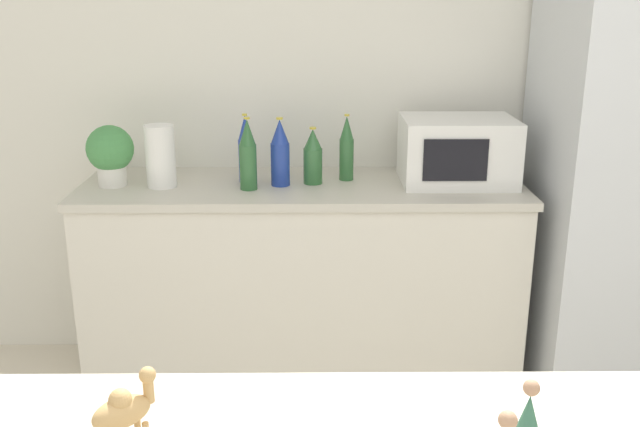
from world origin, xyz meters
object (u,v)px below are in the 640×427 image
at_px(back_bottle_0, 246,150).
at_px(back_bottle_1, 280,153).
at_px(potted_plant, 110,152).
at_px(back_bottle_2, 347,149).
at_px(paper_towel_roll, 160,156).
at_px(refrigerator, 637,194).
at_px(camel_figurine, 124,409).
at_px(back_bottle_4, 248,155).
at_px(microwave, 457,151).
at_px(wise_man_figurine_blue, 529,412).
at_px(back_bottle_3, 313,157).

bearing_deg(back_bottle_0, back_bottle_1, -20.96).
relative_size(potted_plant, back_bottle_2, 0.90).
distance_m(potted_plant, paper_towel_roll, 0.22).
height_order(potted_plant, paper_towel_roll, paper_towel_roll).
bearing_deg(refrigerator, back_bottle_0, 176.26).
height_order(back_bottle_2, camel_figurine, back_bottle_2).
relative_size(potted_plant, back_bottle_1, 0.89).
bearing_deg(back_bottle_1, potted_plant, -179.99).
bearing_deg(camel_figurine, back_bottle_4, 88.03).
xyz_separation_m(potted_plant, microwave, (1.48, 0.05, -0.00)).
relative_size(back_bottle_4, wise_man_figurine_blue, 2.62).
relative_size(refrigerator, camel_figurine, 11.53).
xyz_separation_m(paper_towel_roll, camel_figurine, (0.31, -1.84, -0.04)).
height_order(back_bottle_1, back_bottle_3, back_bottle_1).
relative_size(refrigerator, potted_plant, 6.92).
distance_m(refrigerator, back_bottle_0, 1.69).
distance_m(refrigerator, back_bottle_4, 1.66).
height_order(paper_towel_roll, back_bottle_3, paper_towel_roll).
bearing_deg(back_bottle_1, wise_man_figurine_blue, -73.33).
height_order(back_bottle_2, wise_man_figurine_blue, back_bottle_2).
bearing_deg(back_bottle_3, paper_towel_roll, -175.78).
relative_size(potted_plant, paper_towel_roll, 0.99).
distance_m(microwave, camel_figurine, 2.13).
xyz_separation_m(refrigerator, back_bottle_0, (-1.67, 0.11, 0.17)).
distance_m(back_bottle_3, camel_figurine, 1.92).
xyz_separation_m(back_bottle_3, wise_man_figurine_blue, (0.40, -1.84, -0.06)).
height_order(back_bottle_3, wise_man_figurine_blue, back_bottle_3).
bearing_deg(back_bottle_4, back_bottle_3, 18.85).
xyz_separation_m(paper_towel_roll, back_bottle_4, (0.37, -0.04, 0.01)).
height_order(refrigerator, back_bottle_2, refrigerator).
relative_size(back_bottle_1, back_bottle_3, 1.19).
relative_size(back_bottle_4, camel_figurine, 1.95).
bearing_deg(microwave, back_bottle_2, 174.73).
bearing_deg(potted_plant, back_bottle_3, 1.97).
xyz_separation_m(back_bottle_0, back_bottle_4, (0.02, -0.12, 0.00)).
xyz_separation_m(camel_figurine, wise_man_figurine_blue, (0.74, 0.05, -0.04)).
relative_size(back_bottle_2, wise_man_figurine_blue, 2.50).
xyz_separation_m(potted_plant, back_bottle_1, (0.72, 0.00, -0.01)).
xyz_separation_m(microwave, back_bottle_3, (-0.62, -0.02, -0.02)).
height_order(microwave, back_bottle_2, back_bottle_2).
height_order(refrigerator, potted_plant, refrigerator).
bearing_deg(back_bottle_4, wise_man_figurine_blue, -68.93).
bearing_deg(paper_towel_roll, wise_man_figurine_blue, -59.73).
relative_size(potted_plant, back_bottle_0, 0.87).
distance_m(back_bottle_3, back_bottle_4, 0.29).
xyz_separation_m(microwave, back_bottle_0, (-0.91, 0.01, 0.00)).
height_order(potted_plant, wise_man_figurine_blue, potted_plant).
bearing_deg(wise_man_figurine_blue, back_bottle_4, 111.07).
distance_m(back_bottle_0, back_bottle_1, 0.16).
height_order(back_bottle_3, back_bottle_4, back_bottle_4).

